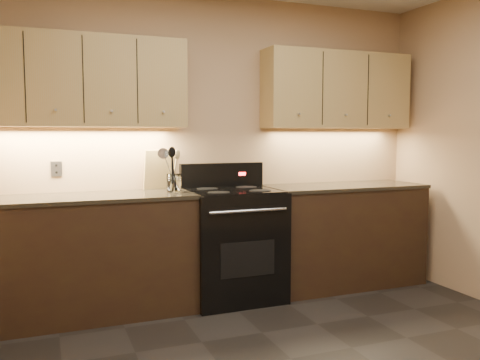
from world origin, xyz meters
name	(u,v)px	position (x,y,z in m)	size (l,w,h in m)	color
wall_back	(212,145)	(0.00, 2.00, 1.30)	(4.00, 0.04, 2.60)	tan
counter_left	(88,256)	(-1.10, 1.70, 0.47)	(1.62, 0.62, 0.93)	black
counter_right	(343,234)	(1.18, 1.70, 0.47)	(1.46, 0.62, 0.93)	black
stove	(233,243)	(0.08, 1.68, 0.48)	(0.76, 0.68, 1.14)	black
upper_cab_left	(82,81)	(-1.10, 1.85, 1.80)	(1.60, 0.30, 0.70)	#A68C53
upper_cab_right	(337,91)	(1.18, 1.85, 1.80)	(1.44, 0.30, 0.70)	#A68C53
outlet_plate	(56,169)	(-1.30, 1.99, 1.12)	(0.09, 0.01, 0.12)	#B2B5BA
utensil_crock	(174,184)	(-0.42, 1.70, 1.00)	(0.14, 0.14, 0.15)	white
cutting_board	(159,170)	(-0.48, 1.96, 1.10)	(0.27, 0.02, 0.34)	tan
wooden_spoon	(171,170)	(-0.44, 1.70, 1.11)	(0.06, 0.06, 0.33)	tan
black_spoon	(173,168)	(-0.42, 1.72, 1.12)	(0.06, 0.06, 0.35)	black
black_turner	(175,169)	(-0.41, 1.68, 1.11)	(0.08, 0.08, 0.34)	black
steel_skimmer	(177,169)	(-0.39, 1.69, 1.11)	(0.09, 0.09, 0.34)	silver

